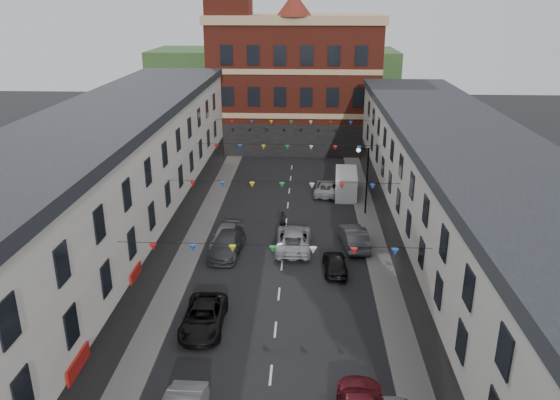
% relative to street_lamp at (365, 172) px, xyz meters
% --- Properties ---
extents(ground, '(160.00, 160.00, 0.00)m').
position_rel_street_lamp_xyz_m(ground, '(-6.55, -14.00, -3.90)').
color(ground, black).
rests_on(ground, ground).
extents(pavement_left, '(1.80, 64.00, 0.15)m').
position_rel_street_lamp_xyz_m(pavement_left, '(-13.45, -12.00, -3.83)').
color(pavement_left, '#605E5B').
rests_on(pavement_left, ground).
extents(pavement_right, '(1.80, 64.00, 0.15)m').
position_rel_street_lamp_xyz_m(pavement_right, '(0.35, -12.00, -3.83)').
color(pavement_right, '#605E5B').
rests_on(pavement_right, ground).
extents(terrace_left, '(8.40, 56.00, 10.70)m').
position_rel_street_lamp_xyz_m(terrace_left, '(-18.33, -13.00, 1.44)').
color(terrace_left, beige).
rests_on(terrace_left, ground).
extents(terrace_right, '(8.40, 56.00, 9.70)m').
position_rel_street_lamp_xyz_m(terrace_right, '(5.23, -13.00, 0.95)').
color(terrace_right, '#B3B1A7').
rests_on(terrace_right, ground).
extents(civic_building, '(20.60, 13.30, 18.50)m').
position_rel_street_lamp_xyz_m(civic_building, '(-6.55, 23.95, 4.23)').
color(civic_building, maroon).
rests_on(civic_building, ground).
extents(clock_tower, '(5.60, 5.60, 30.00)m').
position_rel_street_lamp_xyz_m(clock_tower, '(-14.05, 21.00, 11.03)').
color(clock_tower, maroon).
rests_on(clock_tower, ground).
extents(distant_hill, '(40.00, 14.00, 10.00)m').
position_rel_street_lamp_xyz_m(distant_hill, '(-10.55, 48.00, 1.10)').
color(distant_hill, '#2D5126').
rests_on(distant_hill, ground).
extents(street_lamp, '(1.10, 0.36, 6.00)m').
position_rel_street_lamp_xyz_m(street_lamp, '(0.00, 0.00, 0.00)').
color(street_lamp, black).
rests_on(street_lamp, ground).
extents(car_left_c, '(2.37, 5.00, 1.38)m').
position_rel_street_lamp_xyz_m(car_left_c, '(-10.62, -17.99, -3.21)').
color(car_left_c, black).
rests_on(car_left_c, ground).
extents(car_left_d, '(2.50, 5.33, 1.50)m').
position_rel_street_lamp_xyz_m(car_left_d, '(-10.66, -8.27, -3.15)').
color(car_left_d, '#383B3E').
rests_on(car_left_d, ground).
extents(car_left_e, '(2.30, 4.71, 1.55)m').
position_rel_street_lamp_xyz_m(car_left_e, '(-10.94, -6.70, -3.13)').
color(car_left_e, gray).
rests_on(car_left_e, ground).
extents(car_right_d, '(1.69, 3.90, 1.31)m').
position_rel_street_lamp_xyz_m(car_right_d, '(-2.86, -10.77, -3.25)').
color(car_right_d, black).
rests_on(car_right_d, ground).
extents(car_right_e, '(2.20, 4.96, 1.58)m').
position_rel_street_lamp_xyz_m(car_right_e, '(-1.26, -6.62, -3.11)').
color(car_right_e, '#494A50').
rests_on(car_right_e, ground).
extents(car_right_f, '(2.66, 4.94, 1.32)m').
position_rel_street_lamp_xyz_m(car_right_f, '(-2.95, 5.24, -3.25)').
color(car_right_f, '#A0A2A5').
rests_on(car_right_f, ground).
extents(moving_car, '(2.61, 5.63, 1.56)m').
position_rel_street_lamp_xyz_m(moving_car, '(-5.80, -7.15, -3.12)').
color(moving_car, '#B7B9BE').
rests_on(moving_car, ground).
extents(white_van, '(2.26, 5.27, 2.29)m').
position_rel_street_lamp_xyz_m(white_van, '(-1.12, 5.13, -2.76)').
color(white_van, white).
rests_on(white_van, ground).
extents(pedestrian, '(0.61, 0.40, 1.66)m').
position_rel_street_lamp_xyz_m(pedestrian, '(-6.74, -3.77, -3.08)').
color(pedestrian, black).
rests_on(pedestrian, ground).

